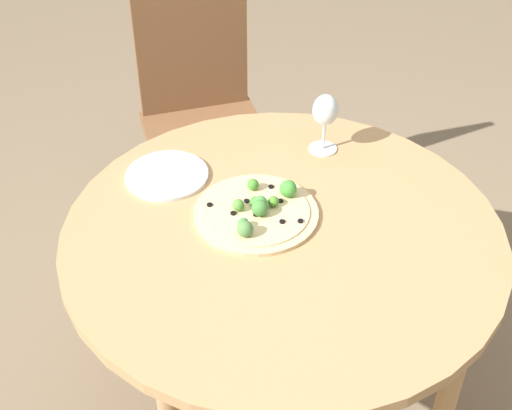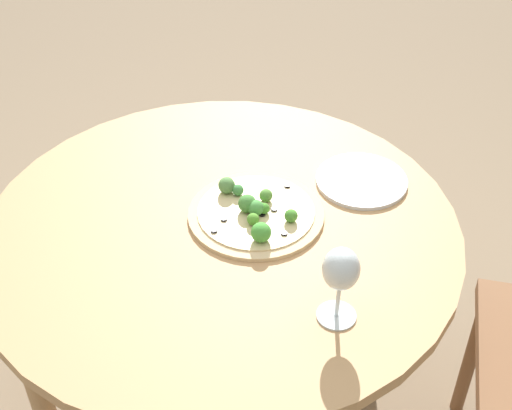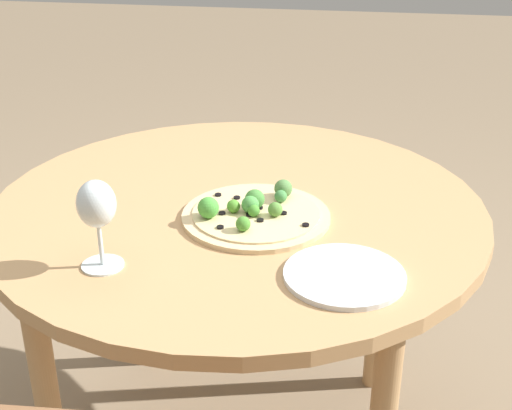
% 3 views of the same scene
% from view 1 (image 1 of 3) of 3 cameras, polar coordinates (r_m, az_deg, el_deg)
% --- Properties ---
extents(ground_plane, '(12.00, 12.00, 0.00)m').
position_cam_1_polar(ground_plane, '(2.20, 1.72, -15.93)').
color(ground_plane, '#847056').
extents(dining_table, '(1.04, 1.04, 0.70)m').
position_cam_1_polar(dining_table, '(1.72, 2.12, -3.81)').
color(dining_table, tan).
rests_on(dining_table, ground_plane).
extents(chair, '(0.42, 0.42, 0.99)m').
position_cam_1_polar(chair, '(2.45, -4.36, 7.73)').
color(chair, brown).
rests_on(chair, ground_plane).
extents(pizza, '(0.30, 0.30, 0.06)m').
position_cam_1_polar(pizza, '(1.70, 0.11, -0.46)').
color(pizza, '#DBBC89').
rests_on(pizza, dining_table).
extents(wine_glass, '(0.08, 0.08, 0.17)m').
position_cam_1_polar(wine_glass, '(1.88, 5.57, 7.38)').
color(wine_glass, silver).
rests_on(wine_glass, dining_table).
extents(plate_near, '(0.21, 0.21, 0.01)m').
position_cam_1_polar(plate_near, '(1.84, -7.13, 2.38)').
color(plate_near, silver).
rests_on(plate_near, dining_table).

